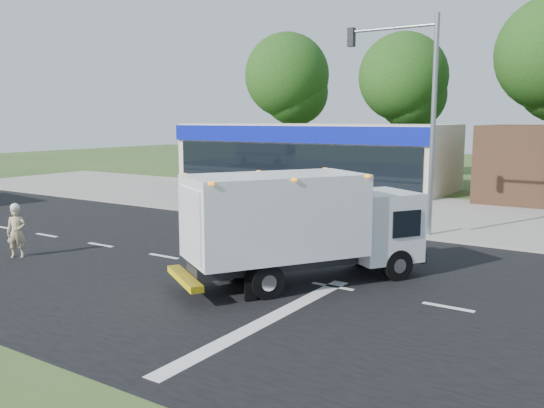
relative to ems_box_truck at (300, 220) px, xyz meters
The scene contains 10 objects.
ground 2.71m from the ems_box_truck, behind, with size 120.00×120.00×0.00m, color #385123.
road_asphalt 2.70m from the ems_box_truck, behind, with size 60.00×14.00×0.02m, color black.
sidewalk 8.77m from the ems_box_truck, 104.15° to the left, with size 60.00×2.40×0.12m, color gray.
parking_apron 14.41m from the ems_box_truck, 98.46° to the left, with size 60.00×9.00×0.02m, color gray.
lane_markings 2.19m from the ems_box_truck, 122.27° to the right, with size 55.20×7.00×0.01m.
ems_box_truck is the anchor object (origin of this frame).
emergency_worker 9.25m from the ems_box_truck, 164.56° to the right, with size 0.70×0.68×1.73m.
retail_strip_mall 22.95m from the ems_box_truck, 118.94° to the left, with size 18.00×6.20×4.00m.
traffic_signal_pole 8.40m from the ems_box_truck, 88.17° to the left, with size 3.51×0.25×8.00m.
background_trees 29.03m from the ems_box_truck, 95.95° to the left, with size 36.77×7.39×12.10m.
Camera 1 is at (9.67, -12.90, 4.32)m, focal length 38.00 mm.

